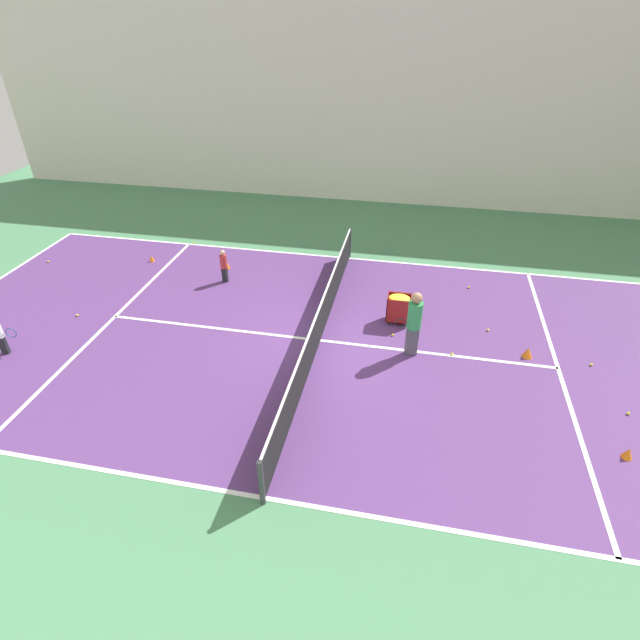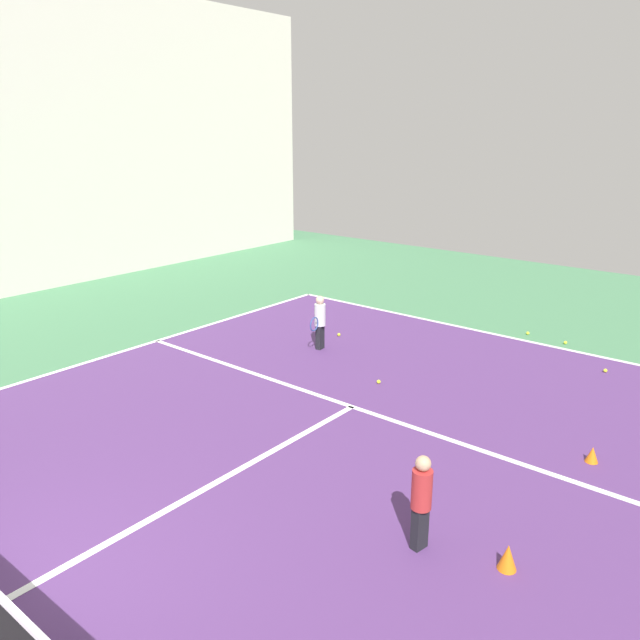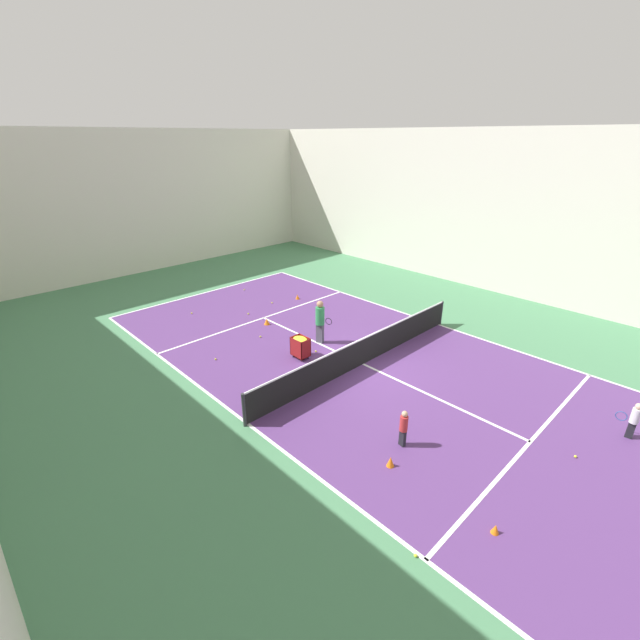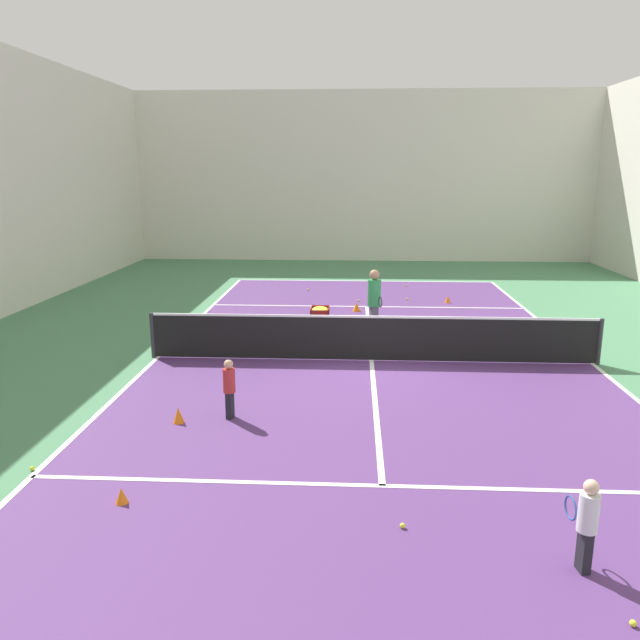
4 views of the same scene
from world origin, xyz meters
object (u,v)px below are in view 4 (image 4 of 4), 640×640
at_px(tennis_net, 372,338).
at_px(ball_cart, 320,316).
at_px(training_cone_0, 448,299).
at_px(training_cone_1, 122,495).
at_px(coach_at_net, 374,298).
at_px(player_near_baseline, 587,519).
at_px(child_midcourt, 229,385).

bearing_deg(tennis_net, ball_cart, 123.99).
distance_m(training_cone_0, training_cone_1, 14.64).
xyz_separation_m(coach_at_net, training_cone_1, (-3.58, -8.94, -0.90)).
distance_m(player_near_baseline, training_cone_0, 14.41).
bearing_deg(child_midcourt, player_near_baseline, -120.67).
bearing_deg(tennis_net, training_cone_0, 67.94).
height_order(player_near_baseline, training_cone_0, player_near_baseline).
relative_size(player_near_baseline, training_cone_0, 4.52).
xyz_separation_m(tennis_net, training_cone_1, (-3.47, -6.58, -0.44)).
height_order(coach_at_net, ball_cart, coach_at_net).
distance_m(coach_at_net, training_cone_1, 9.67).
height_order(tennis_net, ball_cart, tennis_net).
xyz_separation_m(tennis_net, player_near_baseline, (2.11, -7.70, 0.07)).
bearing_deg(training_cone_1, coach_at_net, 68.16).
bearing_deg(training_cone_1, player_near_baseline, -11.36).
bearing_deg(training_cone_0, child_midcourt, -117.33).
xyz_separation_m(child_midcourt, training_cone_0, (5.32, 10.29, -0.50)).
distance_m(tennis_net, player_near_baseline, 7.98).
height_order(tennis_net, child_midcourt, child_midcourt).
relative_size(coach_at_net, training_cone_1, 8.16).
bearing_deg(ball_cart, coach_at_net, 16.67).
relative_size(coach_at_net, ball_cart, 2.10).
xyz_separation_m(tennis_net, coach_at_net, (0.11, 2.36, 0.46)).
bearing_deg(training_cone_1, training_cone_0, 65.02).
xyz_separation_m(training_cone_0, training_cone_1, (-6.18, -13.27, -0.01)).
bearing_deg(training_cone_0, player_near_baseline, -92.39).
distance_m(tennis_net, training_cone_0, 7.24).
distance_m(child_midcourt, training_cone_0, 11.59).
height_order(child_midcourt, training_cone_1, child_midcourt).
xyz_separation_m(coach_at_net, ball_cart, (-1.42, -0.42, -0.42)).
bearing_deg(child_midcourt, training_cone_1, 174.17).
height_order(coach_at_net, child_midcourt, coach_at_net).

